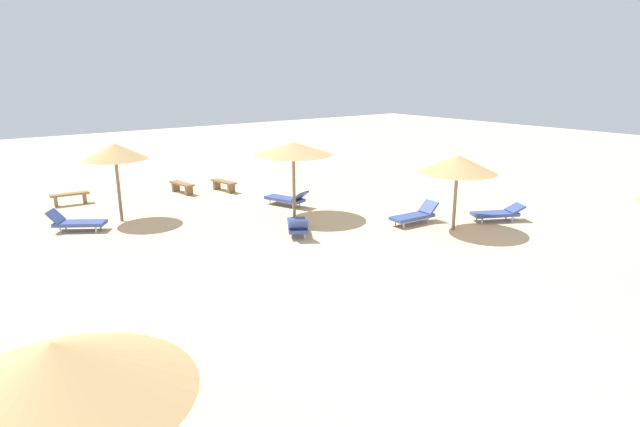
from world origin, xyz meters
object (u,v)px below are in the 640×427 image
parasol_0 (293,149)px  lounger_6 (498,213)px  bench_1 (70,197)px  parasol_2 (56,374)px  lounger_1 (415,215)px  lounger_0 (297,225)px  bench_2 (182,186)px  lounger_5 (287,198)px  parasol_3 (115,152)px  bench_0 (224,184)px  lounger_3 (76,222)px  parasol_1 (458,164)px

parasol_0 → lounger_6: 7.94m
parasol_0 → bench_1: bearing=132.0°
parasol_0 → parasol_2: 14.98m
parasol_2 → lounger_1: size_ratio=1.55×
lounger_0 → bench_1: bearing=119.9°
parasol_2 → lounger_6: 17.06m
lounger_0 → parasol_0: bearing=58.2°
lounger_6 → bench_2: 13.63m
bench_1 → parasol_2: bearing=-101.9°
lounger_0 → bench_2: bearing=94.5°
lounger_6 → lounger_5: bearing=127.1°
bench_2 → lounger_0: bearing=-85.5°
lounger_1 → parasol_2: bearing=-150.4°
parasol_3 → bench_2: (3.61, 2.96, -2.24)m
lounger_6 → parasol_0: bearing=137.9°
lounger_1 → lounger_5: bearing=114.7°
parasol_0 → lounger_6: bearing=-42.1°
parasol_2 → bench_0: bearing=58.6°
lounger_0 → bench_0: bearing=82.0°
parasol_2 → bench_2: 19.29m
bench_1 → bench_2: (4.54, -0.82, 0.00)m
parasol_3 → lounger_1: parasol_3 is taller
lounger_3 → lounger_1: bearing=-32.7°
parasol_1 → lounger_5: 7.17m
lounger_1 → bench_2: bearing=116.2°
lounger_3 → bench_2: 6.20m
parasol_2 → bench_1: bearing=78.1°
lounger_5 → bench_1: lounger_5 is taller
lounger_1 → lounger_6: bearing=-31.2°
lounger_3 → bench_2: size_ratio=1.23×
parasol_3 → parasol_2: bearing=-108.4°
lounger_0 → lounger_5: size_ratio=0.97×
lounger_6 → parasol_3: bearing=142.8°
lounger_1 → bench_0: bearing=109.0°
parasol_3 → lounger_3: bearing=-168.7°
lounger_3 → parasol_2: bearing=-102.5°
parasol_2 → lounger_0: parasol_2 is taller
bench_0 → bench_1: (-6.25, 1.58, 0.00)m
lounger_1 → bench_2: 10.87m
parasol_0 → lounger_0: parasol_0 is taller
lounger_3 → bench_1: 4.17m
parasol_2 → lounger_3: bearing=77.5°
parasol_3 → lounger_0: (4.27, -5.27, -2.26)m
parasol_0 → lounger_5: size_ratio=1.45×
parasol_1 → bench_0: parasol_1 is taller
parasol_0 → bench_1: 9.82m
bench_0 → bench_2: 1.87m
parasol_3 → bench_0: 6.18m
parasol_0 → bench_1: (-6.40, 7.10, -2.25)m
lounger_0 → lounger_3: lounger_3 is taller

